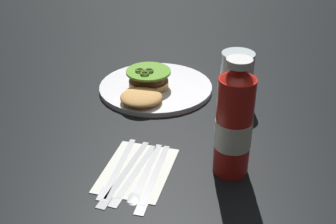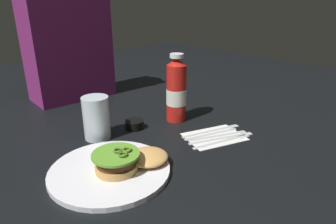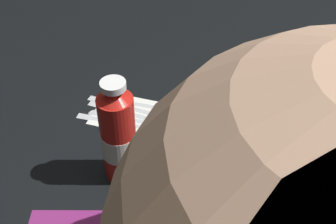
% 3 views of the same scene
% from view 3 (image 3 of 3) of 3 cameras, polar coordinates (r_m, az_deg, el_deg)
% --- Properties ---
extents(ground_plane, '(3.00, 3.00, 0.00)m').
position_cam_3_polar(ground_plane, '(0.94, 9.27, -4.38)').
color(ground_plane, black).
extents(dinner_plate, '(0.29, 0.29, 0.01)m').
position_cam_3_polar(dinner_plate, '(1.00, 14.79, -1.51)').
color(dinner_plate, white).
rests_on(dinner_plate, ground_plane).
extents(burger_sandwich, '(0.19, 0.13, 0.05)m').
position_cam_3_polar(burger_sandwich, '(1.00, 12.61, 0.54)').
color(burger_sandwich, tan).
rests_on(burger_sandwich, dinner_plate).
extents(ketchup_bottle, '(0.07, 0.07, 0.23)m').
position_cam_3_polar(ketchup_bottle, '(0.81, -6.67, -3.17)').
color(ketchup_bottle, red).
rests_on(ketchup_bottle, ground_plane).
extents(water_glass, '(0.08, 0.08, 0.13)m').
position_cam_3_polar(water_glass, '(0.81, 12.99, -7.84)').
color(water_glass, silver).
rests_on(water_glass, ground_plane).
extents(condiment_cup, '(0.06, 0.06, 0.03)m').
position_cam_3_polar(condiment_cup, '(0.85, 3.99, -9.34)').
color(condiment_cup, black).
rests_on(condiment_cup, ground_plane).
extents(napkin, '(0.20, 0.17, 0.00)m').
position_cam_3_polar(napkin, '(1.01, -5.04, -0.26)').
color(napkin, white).
rests_on(napkin, ground_plane).
extents(fork_utensil, '(0.20, 0.06, 0.00)m').
position_cam_3_polar(fork_utensil, '(1.03, -5.33, 1.36)').
color(fork_utensil, silver).
rests_on(fork_utensil, napkin).
extents(steak_knife, '(0.21, 0.09, 0.00)m').
position_cam_3_polar(steak_knife, '(1.03, -6.04, 0.90)').
color(steak_knife, silver).
rests_on(steak_knife, napkin).
extents(butter_knife, '(0.19, 0.09, 0.00)m').
position_cam_3_polar(butter_knife, '(1.01, -6.35, 0.24)').
color(butter_knife, silver).
rests_on(butter_knife, napkin).
extents(spoon_utensil, '(0.19, 0.07, 0.00)m').
position_cam_3_polar(spoon_utensil, '(1.00, -7.02, -0.48)').
color(spoon_utensil, silver).
rests_on(spoon_utensil, napkin).
extents(table_knife, '(0.21, 0.07, 0.00)m').
position_cam_3_polar(table_knife, '(0.99, -7.28, -1.22)').
color(table_knife, silver).
rests_on(table_knife, napkin).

